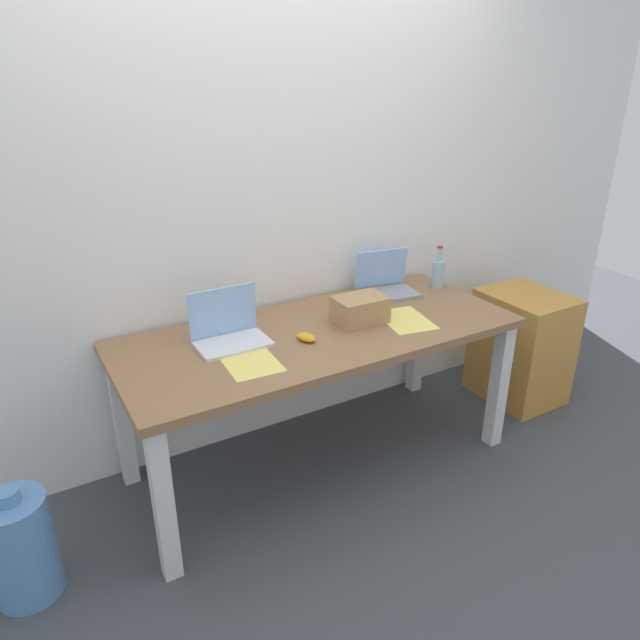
# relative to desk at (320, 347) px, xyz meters

# --- Properties ---
(ground_plane) EXTENTS (8.00, 8.00, 0.00)m
(ground_plane) POSITION_rel_desk_xyz_m (0.00, 0.00, -0.63)
(ground_plane) COLOR #42474C
(back_wall) EXTENTS (5.20, 0.08, 2.60)m
(back_wall) POSITION_rel_desk_xyz_m (0.00, 0.45, 0.67)
(back_wall) COLOR white
(back_wall) RESTS_ON ground
(desk) EXTENTS (1.85, 0.77, 0.72)m
(desk) POSITION_rel_desk_xyz_m (0.00, 0.00, 0.00)
(desk) COLOR olive
(desk) RESTS_ON ground
(laptop_left) EXTENTS (0.31, 0.21, 0.24)m
(laptop_left) POSITION_rel_desk_xyz_m (-0.41, 0.08, 0.14)
(laptop_left) COLOR silver
(laptop_left) RESTS_ON desk
(laptop_right) EXTENTS (0.32, 0.26, 0.22)m
(laptop_right) POSITION_rel_desk_xyz_m (0.54, 0.23, 0.14)
(laptop_right) COLOR gray
(laptop_right) RESTS_ON desk
(beer_bottle) EXTENTS (0.07, 0.07, 0.23)m
(beer_bottle) POSITION_rel_desk_xyz_m (0.84, 0.16, 0.17)
(beer_bottle) COLOR #99B7C1
(beer_bottle) RESTS_ON desk
(computer_mouse) EXTENTS (0.09, 0.11, 0.03)m
(computer_mouse) POSITION_rel_desk_xyz_m (-0.11, -0.07, 0.11)
(computer_mouse) COLOR gold
(computer_mouse) RESTS_ON desk
(cardboard_box) EXTENTS (0.24, 0.17, 0.13)m
(cardboard_box) POSITION_rel_desk_xyz_m (0.21, -0.01, 0.15)
(cardboard_box) COLOR tan
(cardboard_box) RESTS_ON desk
(paper_sheet_front_left) EXTENTS (0.23, 0.31, 0.00)m
(paper_sheet_front_left) POSITION_rel_desk_xyz_m (-0.41, -0.12, 0.09)
(paper_sheet_front_left) COLOR #F4E06B
(paper_sheet_front_left) RESTS_ON desk
(paper_sheet_front_right) EXTENTS (0.26, 0.33, 0.00)m
(paper_sheet_front_right) POSITION_rel_desk_xyz_m (0.41, -0.11, 0.09)
(paper_sheet_front_right) COLOR #F4E06B
(paper_sheet_front_right) RESTS_ON desk
(water_cooler_jug) EXTENTS (0.24, 0.24, 0.47)m
(water_cooler_jug) POSITION_rel_desk_xyz_m (-1.35, -0.14, -0.42)
(water_cooler_jug) COLOR #598CC6
(water_cooler_jug) RESTS_ON ground
(filing_cabinet) EXTENTS (0.40, 0.48, 0.65)m
(filing_cabinet) POSITION_rel_desk_xyz_m (1.35, -0.04, -0.31)
(filing_cabinet) COLOR #C68938
(filing_cabinet) RESTS_ON ground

